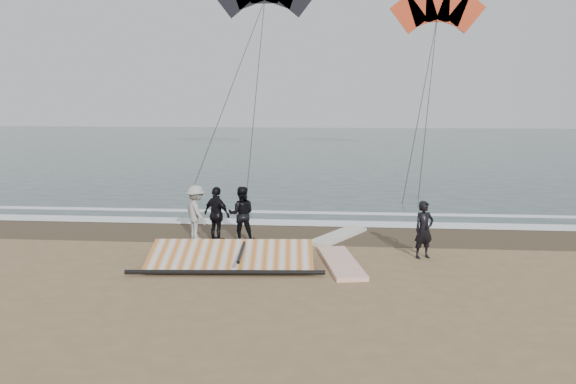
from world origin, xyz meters
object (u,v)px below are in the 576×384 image
at_px(board_white, 341,263).
at_px(sail_rig, 229,258).
at_px(man_main, 424,230).
at_px(board_cream, 338,236).

relative_size(board_white, sail_rig, 0.57).
distance_m(man_main, board_cream, 3.09).
height_order(man_main, sail_rig, man_main).
xyz_separation_m(man_main, sail_rig, (-5.09, -1.08, -0.58)).
height_order(man_main, board_cream, man_main).
relative_size(board_white, board_cream, 1.11).
height_order(man_main, board_white, man_main).
xyz_separation_m(board_cream, sail_rig, (-2.83, -3.05, 0.14)).
distance_m(board_white, board_cream, 2.77).
xyz_separation_m(board_white, board_cream, (-0.05, 2.77, -0.00)).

